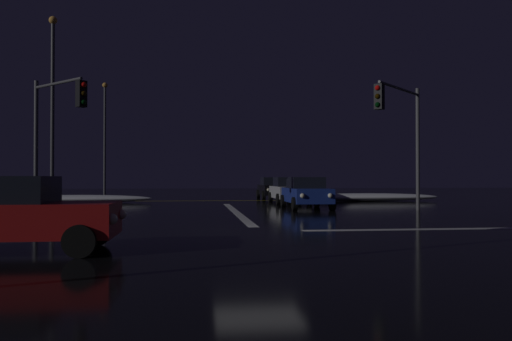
{
  "coord_description": "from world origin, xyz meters",
  "views": [
    {
      "loc": [
        -1.81,
        -14.65,
        1.54
      ],
      "look_at": [
        1.33,
        11.92,
        1.92
      ],
      "focal_mm": 36.09,
      "sensor_mm": 36.0,
      "label": 1
    }
  ],
  "objects": [
    {
      "name": "streetlamp_left_far",
      "position": [
        -9.42,
        29.92,
        5.5
      ],
      "size": [
        0.44,
        0.44,
        9.6
      ],
      "color": "#424247",
      "rests_on": "ground"
    },
    {
      "name": "streetlamp_left_near",
      "position": [
        -9.42,
        13.92,
        5.82
      ],
      "size": [
        0.44,
        0.44,
        10.22
      ],
      "color": "#424247",
      "rests_on": "ground"
    },
    {
      "name": "sedan_black",
      "position": [
        3.79,
        22.13,
        0.8
      ],
      "size": [
        2.02,
        4.33,
        1.57
      ],
      "color": "black",
      "rests_on": "ground"
    },
    {
      "name": "centre_line_ns",
      "position": [
        0.0,
        19.92,
        0.0
      ],
      "size": [
        22.0,
        0.15,
        0.01
      ],
      "color": "yellow",
      "rests_on": "ground"
    },
    {
      "name": "ground",
      "position": [
        0.0,
        0.0,
        -0.05
      ],
      "size": [
        120.0,
        120.0,
        0.1
      ],
      "primitive_type": "cube",
      "color": "black"
    },
    {
      "name": "snow_bank_left_curb",
      "position": [
        -9.12,
        17.86,
        0.25
      ],
      "size": [
        9.33,
        1.5,
        0.49
      ],
      "color": "white",
      "rests_on": "ground"
    },
    {
      "name": "sedan_red_crossing",
      "position": [
        -5.6,
        -3.56,
        0.8
      ],
      "size": [
        4.33,
        2.02,
        1.57
      ],
      "color": "maroon",
      "rests_on": "ground"
    },
    {
      "name": "stop_line_north",
      "position": [
        0.0,
        8.32,
        0.0
      ],
      "size": [
        0.35,
        14.25,
        0.01
      ],
      "color": "white",
      "rests_on": "ground"
    },
    {
      "name": "traffic_signal_ne",
      "position": [
        7.38,
        7.38,
        4.02
      ],
      "size": [
        3.32,
        3.32,
        5.8
      ],
      "color": "#4C4C51",
      "rests_on": "ground"
    },
    {
      "name": "snow_bank_right_curb",
      "position": [
        9.12,
        17.97,
        0.26
      ],
      "size": [
        10.3,
        1.5,
        0.52
      ],
      "color": "white",
      "rests_on": "ground"
    },
    {
      "name": "sedan_blue",
      "position": [
        3.7,
        10.53,
        0.8
      ],
      "size": [
        2.02,
        4.33,
        1.57
      ],
      "color": "navy",
      "rests_on": "ground"
    },
    {
      "name": "traffic_signal_nw",
      "position": [
        -7.64,
        7.64,
        3.97
      ],
      "size": [
        2.74,
        2.74,
        5.78
      ],
      "color": "#4C4C51",
      "rests_on": "ground"
    },
    {
      "name": "sedan_silver",
      "position": [
        3.79,
        15.8,
        0.8
      ],
      "size": [
        2.02,
        4.33,
        1.57
      ],
      "color": "#B7B7BC",
      "rests_on": "ground"
    }
  ]
}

